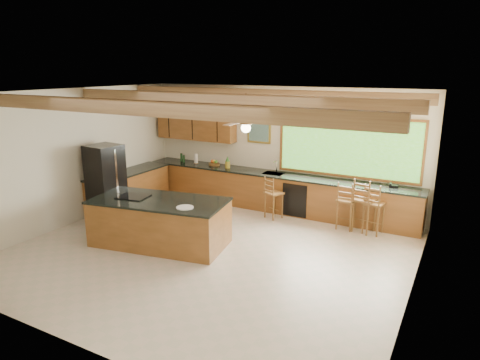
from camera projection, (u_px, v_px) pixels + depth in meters
The scene contains 9 objects.
ground at pixel (210, 251), 8.23m from camera, with size 7.20×7.20×0.00m, color beige.
room_shell at pixel (219, 132), 8.30m from camera, with size 7.27×6.54×3.02m.
counter_run at pixel (236, 191), 10.63m from camera, with size 7.12×3.10×1.23m.
island at pixel (160, 222), 8.48m from camera, with size 2.83×1.69×0.94m.
refrigerator at pixel (106, 183), 9.75m from camera, with size 0.75×0.73×1.76m.
bar_stool_a at pixel (273, 194), 9.88m from camera, with size 0.47×0.48×1.01m.
bar_stool_b at pixel (364, 201), 9.00m from camera, with size 0.51×0.51×1.19m.
bar_stool_c at pixel (374, 205), 8.93m from camera, with size 0.45×0.45×1.11m.
bar_stool_d at pixel (346, 201), 9.20m from camera, with size 0.40×0.40×1.08m.
Camera 1 is at (4.12, -6.42, 3.43)m, focal length 32.00 mm.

